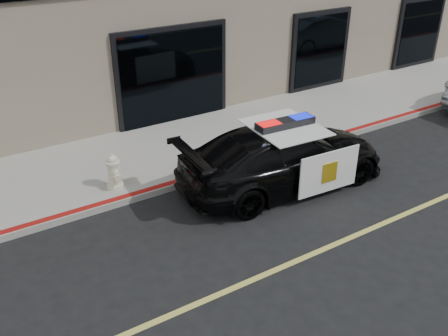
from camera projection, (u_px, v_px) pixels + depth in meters
ground at (376, 227)px, 10.11m from camera, size 120.00×120.00×0.00m
sidewalk_n at (235, 134)px, 14.01m from camera, size 60.00×3.50×0.15m
police_car at (283, 156)px, 11.31m from camera, size 2.63×5.22×1.63m
fire_hydrant at (114, 172)px, 11.05m from camera, size 0.37×0.51×0.82m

